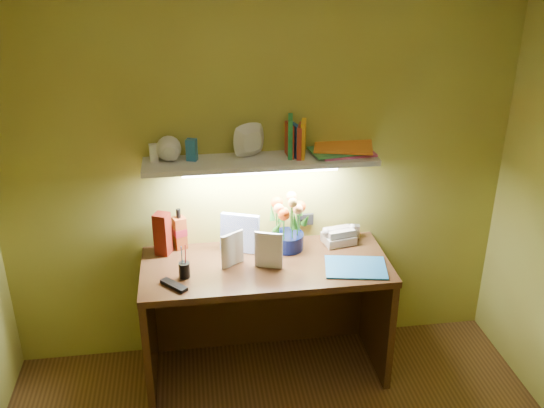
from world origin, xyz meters
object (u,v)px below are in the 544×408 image
at_px(flower_bouquet, 288,223).
at_px(whisky_bottle, 179,229).
at_px(telephone, 339,235).
at_px(desk, 266,319).
at_px(desk_clock, 353,231).

xyz_separation_m(flower_bouquet, whisky_bottle, (-0.63, 0.09, -0.04)).
bearing_deg(whisky_bottle, telephone, -4.26).
relative_size(telephone, whisky_bottle, 0.72).
height_order(desk, telephone, telephone).
relative_size(desk, telephone, 7.67).
bearing_deg(desk, telephone, 21.64).
xyz_separation_m(telephone, whisky_bottle, (-0.94, 0.07, 0.07)).
bearing_deg(desk_clock, flower_bouquet, -158.31).
bearing_deg(flower_bouquet, whisky_bottle, 171.44).
height_order(desk_clock, whisky_bottle, whisky_bottle).
relative_size(desk_clock, whisky_bottle, 0.31).
bearing_deg(desk, whisky_bottle, 151.66).
xyz_separation_m(telephone, desk_clock, (0.10, 0.06, -0.02)).
xyz_separation_m(desk, telephone, (0.47, 0.19, 0.43)).
bearing_deg(flower_bouquet, desk_clock, 11.61).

